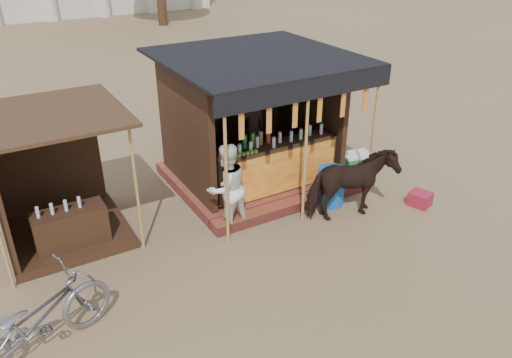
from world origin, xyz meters
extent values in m
plane|color=#846B4C|center=(0.00, 0.00, 0.00)|extent=(120.00, 120.00, 0.00)
cube|color=#973E31|center=(1.00, 3.50, 0.11)|extent=(3.40, 2.80, 0.22)
cube|color=#973E31|center=(1.00, 1.95, 0.10)|extent=(3.40, 0.35, 0.20)
cube|color=#3A2115|center=(1.00, 2.55, 0.69)|extent=(2.60, 0.55, 0.95)
cube|color=#E04A1A|center=(1.00, 2.27, 0.69)|extent=(2.50, 0.02, 0.88)
cube|color=#3A2115|center=(1.00, 4.75, 1.47)|extent=(3.00, 0.12, 2.50)
cube|color=#3A2115|center=(-0.50, 3.50, 1.47)|extent=(0.12, 2.50, 2.50)
cube|color=#3A2115|center=(2.50, 3.50, 1.47)|extent=(0.12, 2.50, 2.50)
cube|color=black|center=(1.00, 3.30, 2.75)|extent=(3.60, 3.60, 0.06)
cube|color=black|center=(1.00, 1.52, 2.57)|extent=(3.60, 0.06, 0.36)
cylinder|color=tan|center=(-0.60, 1.55, 1.38)|extent=(0.06, 0.06, 2.75)
cylinder|color=tan|center=(1.00, 1.55, 1.38)|extent=(0.06, 0.06, 2.75)
cylinder|color=tan|center=(2.60, 1.55, 1.38)|extent=(0.06, 0.06, 2.75)
cube|color=red|center=(-0.30, 1.55, 2.20)|extent=(0.10, 0.02, 0.55)
cube|color=red|center=(0.22, 1.55, 2.20)|extent=(0.10, 0.02, 0.55)
cube|color=red|center=(0.74, 1.55, 2.20)|extent=(0.10, 0.02, 0.55)
cube|color=red|center=(1.26, 1.55, 2.20)|extent=(0.10, 0.02, 0.55)
cube|color=red|center=(1.78, 1.55, 2.20)|extent=(0.10, 0.02, 0.55)
cube|color=red|center=(2.30, 1.55, 2.20)|extent=(0.10, 0.02, 0.55)
imported|color=black|center=(1.08, 3.60, 1.09)|extent=(0.65, 0.45, 1.73)
cube|color=#3A2115|center=(-3.00, 3.20, 0.07)|extent=(2.00, 2.00, 0.15)
cube|color=#3A2115|center=(-3.00, 4.15, 1.05)|extent=(1.90, 0.10, 2.10)
cube|color=#472D19|center=(-3.00, 3.10, 2.35)|extent=(2.40, 2.40, 0.06)
cylinder|color=tan|center=(-1.95, 2.15, 1.18)|extent=(0.05, 0.05, 2.35)
cube|color=#3A2115|center=(-3.00, 2.70, 0.40)|extent=(1.20, 0.50, 0.80)
imported|color=black|center=(1.80, 1.15, 0.70)|extent=(1.76, 1.02, 1.40)
imported|color=gray|center=(-3.89, 0.53, 0.56)|extent=(2.27, 1.41, 1.13)
imported|color=white|center=(-0.37, 2.00, 0.84)|extent=(0.91, 0.76, 1.68)
cylinder|color=#1652A6|center=(1.83, 1.77, 0.39)|extent=(0.65, 0.65, 0.77)
cube|color=maroon|center=(3.33, 0.79, 0.14)|extent=(0.46, 0.49, 0.28)
cube|color=#1B7A2F|center=(3.21, 2.60, 0.20)|extent=(0.69, 0.53, 0.40)
cube|color=white|center=(3.21, 2.60, 0.43)|extent=(0.71, 0.55, 0.06)
camera|label=1|loc=(-3.88, -5.04, 5.08)|focal=35.00mm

